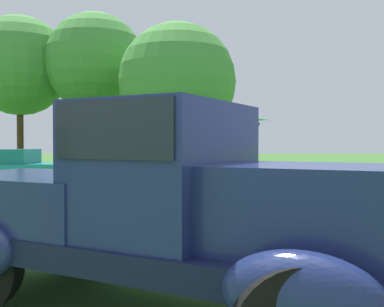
% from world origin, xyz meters
% --- Properties ---
extents(feature_pickup_truck, '(4.60, 3.30, 1.70)m').
position_xyz_m(feature_pickup_truck, '(-0.06, 0.49, 0.87)').
color(feature_pickup_truck, black).
rests_on(feature_pickup_truck, ground_plane).
extents(show_car_teal, '(4.38, 1.74, 1.22)m').
position_xyz_m(show_car_teal, '(-5.46, 10.41, 0.60)').
color(show_car_teal, teal).
rests_on(show_car_teal, ground_plane).
extents(show_car_yellow, '(4.60, 2.66, 1.22)m').
position_xyz_m(show_car_yellow, '(-0.63, 8.63, 0.60)').
color(show_car_yellow, yellow).
rests_on(show_car_yellow, ground_plane).
extents(canopy_tent_left_field, '(3.22, 3.22, 2.71)m').
position_xyz_m(canopy_tent_left_field, '(0.90, 15.25, 2.42)').
color(canopy_tent_left_field, '#B7B7BC').
rests_on(canopy_tent_left_field, ground_plane).
extents(treeline_far_left, '(6.68, 6.68, 9.97)m').
position_xyz_m(treeline_far_left, '(-11.76, 27.83, 6.62)').
color(treeline_far_left, '#47331E').
rests_on(treeline_far_left, ground_plane).
extents(treeline_mid_left, '(6.49, 6.49, 9.99)m').
position_xyz_m(treeline_mid_left, '(-6.54, 27.23, 6.73)').
color(treeline_mid_left, '#47331E').
rests_on(treeline_mid_left, ground_plane).
extents(treeline_center, '(6.61, 6.61, 8.19)m').
position_xyz_m(treeline_center, '(-0.91, 22.84, 4.88)').
color(treeline_center, '#47331E').
rests_on(treeline_center, ground_plane).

